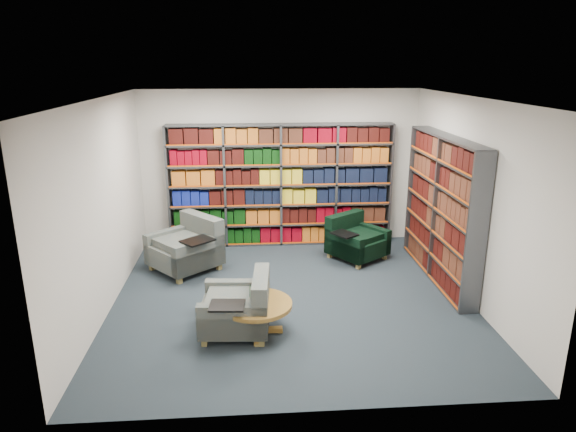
{
  "coord_description": "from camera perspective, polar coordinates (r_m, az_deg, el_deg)",
  "views": [
    {
      "loc": [
        -0.55,
        -6.68,
        3.25
      ],
      "look_at": [
        0.0,
        0.6,
        1.05
      ],
      "focal_mm": 32.0,
      "sensor_mm": 36.0,
      "label": 1
    }
  ],
  "objects": [
    {
      "name": "bookshelf_back",
      "position": [
        9.29,
        -0.81,
        3.37
      ],
      "size": [
        4.0,
        0.28,
        2.2
      ],
      "color": "#47494F",
      "rests_on": "ground"
    },
    {
      "name": "bookshelf_right",
      "position": [
        8.12,
        16.7,
        0.69
      ],
      "size": [
        0.28,
        2.5,
        2.2
      ],
      "color": "#47494F",
      "rests_on": "ground"
    },
    {
      "name": "chair_teal_front",
      "position": [
        6.49,
        -5.17,
        -10.27
      ],
      "size": [
        0.89,
        1.01,
        0.76
      ],
      "color": "#0F293F",
      "rests_on": "ground"
    },
    {
      "name": "coffee_table",
      "position": [
        6.42,
        -3.55,
        -10.26
      ],
      "size": [
        0.89,
        0.89,
        0.63
      ],
      "color": "olive",
      "rests_on": "ground"
    },
    {
      "name": "chair_green_right",
      "position": [
        8.9,
        7.34,
        -2.75
      ],
      "size": [
        1.13,
        1.13,
        0.74
      ],
      "color": "black",
      "rests_on": "ground"
    },
    {
      "name": "room_shell",
      "position": [
        6.95,
        0.37,
        1.34
      ],
      "size": [
        5.02,
        5.02,
        2.82
      ],
      "color": "black",
      "rests_on": "ground"
    },
    {
      "name": "chair_teal_left",
      "position": [
        8.5,
        -10.91,
        -3.55
      ],
      "size": [
        1.32,
        1.32,
        0.85
      ],
      "color": "#0F293F",
      "rests_on": "ground"
    }
  ]
}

